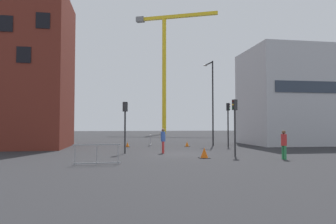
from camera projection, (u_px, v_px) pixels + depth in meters
ground at (177, 154)px, 21.58m from camera, size 160.00×160.00×0.00m
brick_building at (29, 72)px, 27.63m from camera, size 7.03×7.67×13.90m
office_block at (294, 97)px, 32.55m from camera, size 10.35×7.85×10.10m
construction_crane at (166, 56)px, 67.32m from camera, size 17.44×7.98×26.75m
streetlamp_tall at (212, 96)px, 30.31m from camera, size 0.55×1.93×8.49m
traffic_light_corner at (235, 118)px, 20.10m from camera, size 0.39×0.33×3.77m
traffic_light_verge at (125, 119)px, 21.89m from camera, size 0.38×0.36×3.75m
traffic_light_far at (228, 118)px, 28.30m from camera, size 0.39×0.29×4.12m
pedestrian_walking at (284, 142)px, 18.17m from camera, size 0.34×0.34×1.75m
pedestrian_waiting at (163, 139)px, 22.14m from camera, size 0.34×0.34×1.81m
safety_barrier_front at (97, 154)px, 15.65m from camera, size 2.42×0.15×1.08m
safety_barrier_mid_span at (151, 140)px, 30.36m from camera, size 0.41×2.45×1.08m
traffic_cone_on_verge at (187, 144)px, 28.64m from camera, size 0.49×0.49×0.50m
traffic_cone_orange at (127, 145)px, 28.26m from camera, size 0.45×0.45×0.46m
traffic_cone_striped at (204, 153)px, 18.81m from camera, size 0.65×0.65×0.66m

